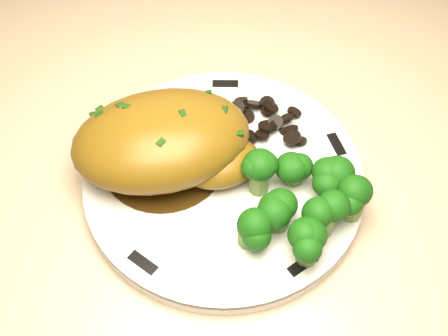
{
  "coord_description": "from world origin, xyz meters",
  "views": [
    {
      "loc": [
        -0.11,
        1.3,
        1.46
      ],
      "look_at": [
        -0.11,
        1.62,
        1.01
      ],
      "focal_mm": 45.0,
      "sensor_mm": 36.0,
      "label": 1
    }
  ],
  "objects_px": {
    "plate": "(224,179)",
    "chicken_breast": "(168,142)",
    "broccoli_florets": "(301,202)",
    "counter": "(256,308)"
  },
  "relations": [
    {
      "from": "plate",
      "to": "chicken_breast",
      "type": "height_order",
      "value": "chicken_breast"
    },
    {
      "from": "plate",
      "to": "broccoli_florets",
      "type": "xyz_separation_m",
      "value": [
        0.07,
        -0.05,
        0.04
      ]
    },
    {
      "from": "plate",
      "to": "chicken_breast",
      "type": "bearing_deg",
      "value": 165.52
    },
    {
      "from": "plate",
      "to": "broccoli_florets",
      "type": "bearing_deg",
      "value": -34.6
    },
    {
      "from": "counter",
      "to": "chicken_breast",
      "type": "bearing_deg",
      "value": -160.87
    },
    {
      "from": "chicken_breast",
      "to": "broccoli_florets",
      "type": "xyz_separation_m",
      "value": [
        0.13,
        -0.06,
        -0.01
      ]
    },
    {
      "from": "chicken_breast",
      "to": "broccoli_florets",
      "type": "distance_m",
      "value": 0.14
    },
    {
      "from": "plate",
      "to": "broccoli_florets",
      "type": "height_order",
      "value": "broccoli_florets"
    },
    {
      "from": "counter",
      "to": "broccoli_florets",
      "type": "xyz_separation_m",
      "value": [
        0.01,
        -0.1,
        0.53
      ]
    },
    {
      "from": "counter",
      "to": "broccoli_florets",
      "type": "relative_size",
      "value": 17.53
    }
  ]
}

